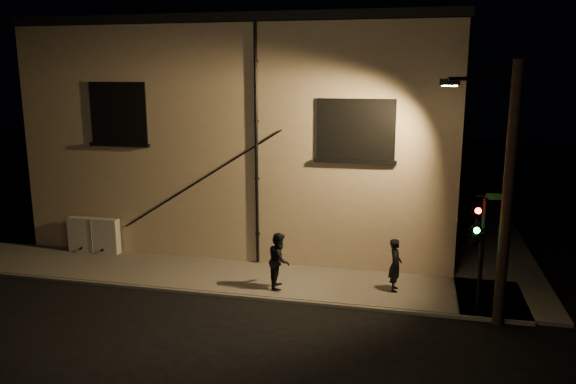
% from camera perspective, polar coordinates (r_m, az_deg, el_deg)
% --- Properties ---
extents(ground, '(90.00, 90.00, 0.00)m').
position_cam_1_polar(ground, '(17.37, 0.02, -11.10)').
color(ground, black).
extents(sidewalk, '(21.00, 16.00, 0.12)m').
position_cam_1_polar(sidewalk, '(21.20, 5.96, -6.64)').
color(sidewalk, '#625E58').
rests_on(sidewalk, ground).
extents(building, '(16.20, 12.23, 8.80)m').
position_cam_1_polar(building, '(25.54, -2.01, 6.60)').
color(building, tan).
rests_on(building, ground).
extents(utility_cabinet, '(2.03, 0.34, 1.34)m').
position_cam_1_polar(utility_cabinet, '(22.56, -19.11, -4.16)').
color(utility_cabinet, beige).
rests_on(utility_cabinet, sidewalk).
extents(pedestrian_a, '(0.41, 0.62, 1.68)m').
position_cam_1_polar(pedestrian_a, '(17.94, 10.84, -7.28)').
color(pedestrian_a, black).
rests_on(pedestrian_a, sidewalk).
extents(pedestrian_b, '(0.80, 0.96, 1.79)m').
position_cam_1_polar(pedestrian_b, '(17.86, -0.88, -6.95)').
color(pedestrian_b, black).
rests_on(pedestrian_b, sidewalk).
extents(traffic_signal, '(1.20, 2.03, 3.47)m').
position_cam_1_polar(traffic_signal, '(16.46, 18.53, -4.01)').
color(traffic_signal, black).
rests_on(traffic_signal, sidewalk).
extents(streetlamp_pole, '(2.02, 1.39, 7.17)m').
position_cam_1_polar(streetlamp_pole, '(15.93, 21.11, 0.29)').
color(streetlamp_pole, black).
rests_on(streetlamp_pole, ground).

